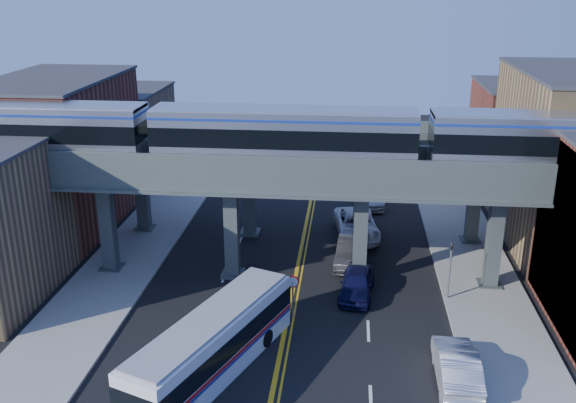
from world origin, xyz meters
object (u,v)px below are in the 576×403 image
object	(u,v)px
transit_train	(284,135)
car_lane_d	(370,196)
transit_bus	(213,345)
car_lane_a	(357,283)
traffic_signal	(450,265)
car_lane_c	(356,225)
car_lane_b	(352,250)
car_parked_curb	(457,366)
stop_sign	(293,290)

from	to	relation	value
transit_train	car_lane_d	bearing A→B (deg)	68.29
transit_bus	car_lane_a	xyz separation A→B (m)	(6.90, 8.64, -0.69)
traffic_signal	car_lane_c	world-z (taller)	traffic_signal
transit_train	car_lane_c	bearing A→B (deg)	58.51
traffic_signal	transit_train	bearing A→B (deg)	168.60
car_lane_b	traffic_signal	bearing A→B (deg)	-34.27
car_parked_curb	transit_bus	bearing A→B (deg)	1.97
transit_train	traffic_signal	distance (m)	12.30
transit_bus	car_lane_a	world-z (taller)	transit_bus
stop_sign	traffic_signal	distance (m)	9.41
car_lane_a	car_lane_c	xyz separation A→B (m)	(-0.03, 9.36, 0.06)
car_lane_b	car_lane_d	size ratio (longest dim) A/B	1.06
car_lane_d	car_parked_curb	world-z (taller)	car_parked_curb
transit_train	traffic_signal	xyz separation A→B (m)	(9.92, -2.00, -6.99)
car_lane_a	car_lane_b	size ratio (longest dim) A/B	0.87
car_lane_a	car_lane_b	bearing A→B (deg)	99.75
transit_train	car_parked_curb	world-z (taller)	transit_train
traffic_signal	car_parked_curb	world-z (taller)	traffic_signal
transit_bus	car_parked_curb	xyz separation A→B (m)	(11.52, 0.32, -0.63)
transit_bus	car_lane_b	world-z (taller)	transit_bus
traffic_signal	car_lane_a	size ratio (longest dim) A/B	0.87
transit_train	car_parked_curb	xyz separation A→B (m)	(9.22, -10.22, -8.42)
transit_train	transit_bus	bearing A→B (deg)	-102.32
stop_sign	car_parked_curb	xyz separation A→B (m)	(8.20, -5.22, -0.89)
car_lane_b	car_parked_curb	bearing A→B (deg)	-63.75
traffic_signal	car_lane_c	distance (m)	10.96
transit_train	car_lane_a	distance (m)	9.84
traffic_signal	car_lane_d	size ratio (longest dim) A/B	0.80
stop_sign	transit_bus	bearing A→B (deg)	-120.95
car_lane_c	stop_sign	bearing A→B (deg)	-113.69
transit_bus	transit_train	bearing A→B (deg)	9.47
car_lane_c	car_parked_curb	xyz separation A→B (m)	(4.65, -17.68, 0.00)
transit_train	car_parked_curb	size ratio (longest dim) A/B	9.08
car_lane_c	car_lane_b	bearing A→B (deg)	-101.32
stop_sign	car_lane_b	size ratio (longest dim) A/B	0.48
car_lane_c	traffic_signal	bearing A→B (deg)	-68.30
car_lane_c	car_lane_a	bearing A→B (deg)	-97.64
car_lane_b	car_parked_curb	xyz separation A→B (m)	(4.95, -12.88, -0.03)
transit_bus	car_lane_c	xyz separation A→B (m)	(6.87, 18.00, -0.63)
car_lane_c	car_lane_d	bearing A→B (deg)	72.73
car_lane_c	car_parked_curb	size ratio (longest dim) A/B	1.18
stop_sign	traffic_signal	xyz separation A→B (m)	(8.90, 3.00, 0.54)
car_lane_d	transit_train	bearing A→B (deg)	-115.26
car_lane_a	car_lane_b	xyz separation A→B (m)	(-0.32, 4.56, 0.09)
traffic_signal	car_parked_curb	distance (m)	8.38
transit_bus	car_parked_curb	distance (m)	11.55
transit_bus	car_lane_c	size ratio (longest dim) A/B	1.84
car_lane_d	car_parked_curb	distance (m)	24.84
car_lane_c	transit_bus	bearing A→B (deg)	-118.69
stop_sign	car_lane_d	bearing A→B (deg)	76.36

